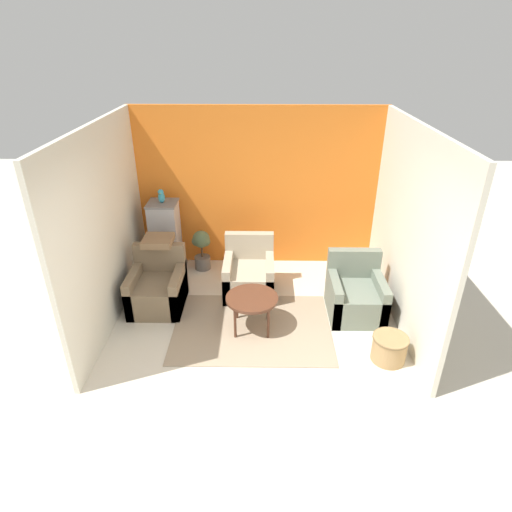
{
  "coord_description": "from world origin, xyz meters",
  "views": [
    {
      "loc": [
        0.08,
        -3.49,
        3.57
      ],
      "look_at": [
        0.0,
        1.6,
        0.92
      ],
      "focal_mm": 30.0,
      "sensor_mm": 36.0,
      "label": 1
    }
  ],
  "objects": [
    {
      "name": "armchair_middle",
      "position": [
        -0.12,
        2.18,
        0.28
      ],
      "size": [
        0.75,
        0.83,
        0.85
      ],
      "color": "tan",
      "rests_on": "ground_plane"
    },
    {
      "name": "ground_plane",
      "position": [
        0.0,
        0.0,
        0.0
      ],
      "size": [
        20.0,
        20.0,
        0.0
      ],
      "primitive_type": "plane",
      "color": "beige",
      "rests_on": "ground"
    },
    {
      "name": "birdcage",
      "position": [
        -1.49,
        2.81,
        0.59
      ],
      "size": [
        0.53,
        0.53,
        1.22
      ],
      "color": "slate",
      "rests_on": "ground_plane"
    },
    {
      "name": "armchair_left",
      "position": [
        -1.43,
        1.78,
        0.28
      ],
      "size": [
        0.75,
        0.83,
        0.85
      ],
      "color": "#7A664C",
      "rests_on": "ground_plane"
    },
    {
      "name": "wall_left",
      "position": [
        -1.97,
        1.6,
        1.32
      ],
      "size": [
        0.06,
        3.2,
        2.63
      ],
      "color": "beige",
      "rests_on": "ground_plane"
    },
    {
      "name": "wall_back_accent",
      "position": [
        0.0,
        3.23,
        1.32
      ],
      "size": [
        4.01,
        0.06,
        2.63
      ],
      "color": "orange",
      "rests_on": "ground_plane"
    },
    {
      "name": "potted_plant",
      "position": [
        -0.93,
        2.91,
        0.4
      ],
      "size": [
        0.32,
        0.29,
        0.69
      ],
      "color": "#66605B",
      "rests_on": "ground_plane"
    },
    {
      "name": "throw_pillow",
      "position": [
        -1.43,
        2.09,
        0.9
      ],
      "size": [
        0.42,
        0.42,
        0.1
      ],
      "color": "#846647",
      "rests_on": "armchair_left"
    },
    {
      "name": "parrot",
      "position": [
        -1.49,
        2.81,
        1.33
      ],
      "size": [
        0.11,
        0.19,
        0.23
      ],
      "color": "teal",
      "rests_on": "birdcage"
    },
    {
      "name": "coffee_table",
      "position": [
        -0.05,
        1.24,
        0.45
      ],
      "size": [
        0.69,
        0.69,
        0.5
      ],
      "color": "#512D1E",
      "rests_on": "ground_plane"
    },
    {
      "name": "wicker_basket",
      "position": [
        1.64,
        0.63,
        0.18
      ],
      "size": [
        0.43,
        0.43,
        0.33
      ],
      "color": "#A37F51",
      "rests_on": "ground_plane"
    },
    {
      "name": "wall_right",
      "position": [
        1.97,
        1.6,
        1.32
      ],
      "size": [
        0.06,
        3.2,
        2.63
      ],
      "color": "beige",
      "rests_on": "ground_plane"
    },
    {
      "name": "armchair_right",
      "position": [
        1.41,
        1.64,
        0.28
      ],
      "size": [
        0.75,
        0.83,
        0.85
      ],
      "color": "slate",
      "rests_on": "ground_plane"
    },
    {
      "name": "area_rug",
      "position": [
        -0.05,
        1.24,
        0.01
      ],
      "size": [
        2.13,
        1.58,
        0.01
      ],
      "color": "gray",
      "rests_on": "ground_plane"
    }
  ]
}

